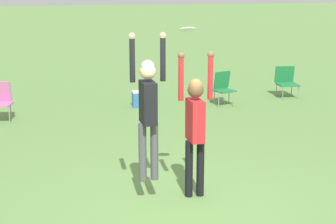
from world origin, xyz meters
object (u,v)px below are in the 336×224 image
at_px(person_defending, 195,121).
at_px(camping_chair_2, 286,80).
at_px(camping_chair_0, 0,99).
at_px(person_jumping, 148,103).
at_px(frisbee, 187,29).
at_px(camping_chair_1, 223,86).
at_px(cooler_box, 140,99).

xyz_separation_m(person_defending, camping_chair_2, (4.36, 6.72, -0.74)).
distance_m(camping_chair_0, camping_chair_2, 7.82).
xyz_separation_m(person_jumping, frisbee, (0.60, 0.08, 1.06)).
xyz_separation_m(person_defending, camping_chair_0, (-3.37, 5.50, -0.69)).
xyz_separation_m(person_defending, camping_chair_1, (2.30, 6.09, -0.72)).
distance_m(person_jumping, camping_chair_0, 6.22).
bearing_deg(camping_chair_1, frisbee, 47.57).
distance_m(frisbee, camping_chair_1, 6.85).
distance_m(camping_chair_2, cooler_box, 4.29).
height_order(person_defending, cooler_box, person_defending).
relative_size(person_defending, camping_chair_1, 2.58).
relative_size(person_jumping, person_defending, 0.98).
height_order(person_jumping, frisbee, frisbee).
bearing_deg(person_defending, cooler_box, 176.01).
xyz_separation_m(frisbee, cooler_box, (0.23, 6.23, -2.38)).
xyz_separation_m(frisbee, camping_chair_2, (4.48, 6.68, -2.12)).
bearing_deg(frisbee, camping_chair_1, 68.14).
height_order(frisbee, camping_chair_2, frisbee).
xyz_separation_m(person_defending, cooler_box, (0.10, 6.26, -1.01)).
height_order(person_defending, camping_chair_2, person_defending).
height_order(camping_chair_0, camping_chair_1, camping_chair_0).
bearing_deg(cooler_box, person_defending, -90.92).
distance_m(person_jumping, camping_chair_1, 6.92).
relative_size(camping_chair_0, camping_chair_1, 1.05).
bearing_deg(camping_chair_2, frisbee, 61.01).
bearing_deg(frisbee, camping_chair_2, 56.13).
bearing_deg(camping_chair_1, cooler_box, -24.94).
distance_m(person_jumping, frisbee, 1.22).
bearing_deg(person_jumping, camping_chair_0, 22.43).
height_order(camping_chair_1, camping_chair_2, camping_chair_1).
xyz_separation_m(person_defending, frisbee, (-0.13, 0.04, 1.37)).
bearing_deg(camping_chair_0, person_jumping, 127.67).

